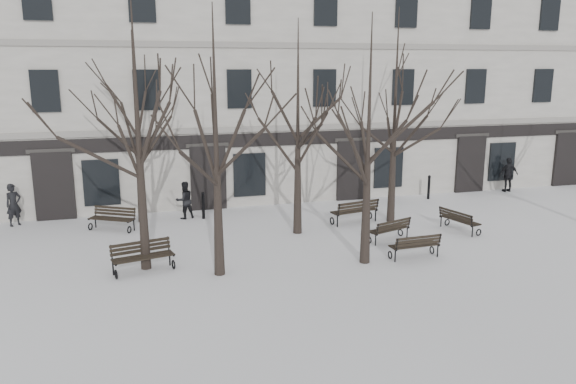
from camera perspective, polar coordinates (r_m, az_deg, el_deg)
name	(u,v)px	position (r m, az deg, el deg)	size (l,w,h in m)	color
ground	(344,258)	(19.34, 5.73, -6.68)	(100.00, 100.00, 0.00)	white
building	(258,83)	(30.68, -3.04, 11.02)	(40.40, 10.20, 11.40)	beige
tree_0	(137,101)	(17.78, -15.13, 8.91)	(5.99, 5.99, 8.56)	black
tree_1	(215,111)	(16.81, -7.41, 8.19)	(5.71, 5.71, 8.16)	black
tree_2	(369,111)	(17.95, 8.26, 8.10)	(5.60, 5.60, 7.99)	black
tree_4	(136,105)	(23.59, -15.23, 8.52)	(5.44, 5.44, 7.77)	black
tree_5	(298,103)	(21.14, 1.02, 9.07)	(5.67, 5.67, 8.10)	black
tree_6	(396,91)	(23.22, 10.89, 10.02)	(6.05, 6.05, 8.64)	black
bench_0	(143,256)	(18.45, -14.56, -6.28)	(2.01, 1.11, 0.96)	black
bench_1	(390,229)	(21.23, 10.31, -3.72)	(1.81, 1.14, 0.87)	black
bench_2	(415,245)	(19.53, 12.81, -5.28)	(1.75, 0.71, 0.87)	black
bench_3	(112,218)	(23.37, -17.40, -2.51)	(1.88, 1.48, 0.92)	black
bench_4	(355,210)	(23.39, 6.85, -1.88)	(2.10, 1.13, 1.01)	black
bench_5	(459,220)	(23.12, 16.95, -2.71)	(1.03, 1.83, 0.88)	black
bollard_a	(203,204)	(24.17, -8.61, -1.26)	(0.15, 0.15, 1.18)	black
bollard_b	(429,186)	(28.33, 14.12, 0.57)	(0.15, 0.15, 1.19)	black
pedestrian_a	(16,226)	(25.60, -25.92, -3.08)	(0.64, 0.42, 1.75)	black
pedestrian_b	(185,218)	(24.50, -10.39, -2.65)	(0.78, 0.61, 1.61)	black
pedestrian_c	(507,192)	(31.39, 21.36, 0.04)	(1.04, 0.43, 1.78)	black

